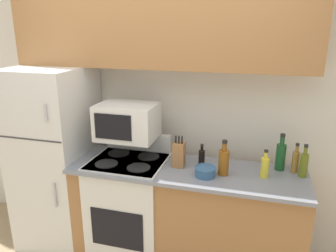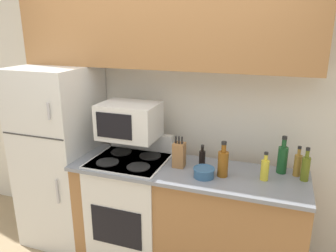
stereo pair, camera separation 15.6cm
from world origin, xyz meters
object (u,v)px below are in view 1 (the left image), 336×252
bottle_olive_oil (304,164)px  stove (130,207)px  bottle_wine_green (281,156)px  microwave (127,121)px  bottle_cooking_spray (265,167)px  bottle_whiskey (224,161)px  knife_block (179,154)px  bottle_soy_sauce (202,157)px  refrigerator (57,158)px  bottle_vinegar (296,161)px  bowl (205,171)px

bottle_olive_oil → stove: bearing=-176.1°
stove → bottle_wine_green: 1.36m
microwave → bottle_wine_green: size_ratio=1.65×
bottle_cooking_spray → bottle_whiskey: (-0.30, -0.04, 0.02)m
knife_block → bottle_soy_sauce: bearing=25.3°
microwave → bottle_cooking_spray: bearing=-4.2°
refrigerator → bottle_olive_oil: refrigerator is taller
microwave → bottle_olive_oil: (1.42, 0.01, -0.22)m
bottle_soy_sauce → bottle_olive_oil: size_ratio=0.69×
bottle_olive_oil → microwave: bearing=-179.8°
knife_block → bottle_wine_green: bearing=11.4°
stove → bottle_cooking_spray: bearing=0.3°
stove → bottle_soy_sauce: 0.80m
bottle_soy_sauce → bottle_vinegar: (0.73, 0.06, 0.02)m
bottle_whiskey → bottle_olive_oil: size_ratio=1.08×
knife_block → stove: bearing=-177.0°
knife_block → bowl: 0.27m
bottle_olive_oil → bowl: bearing=-164.8°
knife_block → bottle_soy_sauce: (0.17, 0.08, -0.03)m
bowl → bottle_wine_green: bearing=27.1°
bottle_cooking_spray → bottle_whiskey: bearing=-172.6°
refrigerator → microwave: (0.72, 0.01, 0.41)m
knife_block → bottle_soy_sauce: 0.19m
bottle_cooking_spray → bottle_soy_sauce: bottle_cooking_spray is taller
bowl → bottle_soy_sauce: (-0.06, 0.20, 0.03)m
bowl → bottle_cooking_spray: bottle_cooking_spray is taller
bottle_wine_green → bottle_olive_oil: 0.19m
bottle_cooking_spray → bottle_wine_green: (0.12, 0.18, 0.03)m
knife_block → bottle_olive_oil: size_ratio=1.01×
microwave → bottle_whiskey: microwave is taller
bottle_whiskey → bottle_wine_green: size_ratio=0.93×
refrigerator → bottle_cooking_spray: size_ratio=7.68×
stove → bottle_olive_oil: bearing=3.9°
bottle_whiskey → bottle_wine_green: bottle_wine_green is taller
bottle_vinegar → bowl: bearing=-158.4°
bowl → bottle_vinegar: 0.72m
stove → bottle_wine_green: bearing=8.5°
stove → bottle_cooking_spray: bottle_cooking_spray is taller
stove → bottle_wine_green: (1.23, 0.18, 0.56)m
bowl → bottle_olive_oil: bottle_olive_oil is taller
bottle_vinegar → refrigerator: bearing=-177.7°
bottle_cooking_spray → bottle_olive_oil: 0.30m
knife_block → bottle_vinegar: 0.91m
microwave → bottle_wine_green: microwave is taller
stove → refrigerator: bearing=174.0°
bowl → bottle_soy_sauce: bottle_soy_sauce is taller
bowl → bottle_soy_sauce: bearing=107.5°
bottle_soy_sauce → bottle_olive_oil: 0.78m
refrigerator → bottle_olive_oil: size_ratio=6.50×
bottle_wine_green → bottle_olive_oil: bottle_wine_green is taller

